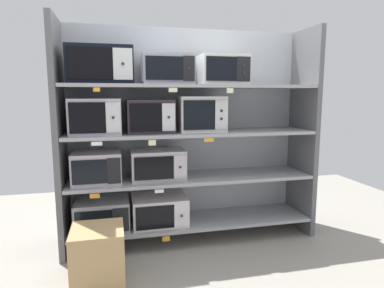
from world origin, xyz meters
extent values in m
cube|color=#9EA3A8|center=(0.00, 0.28, 1.05)|extent=(2.54, 0.04, 2.09)
cube|color=#5B5B5E|center=(-1.20, 0.00, 1.05)|extent=(0.05, 0.52, 2.09)
cube|color=#5B5B5E|center=(1.20, 0.00, 1.05)|extent=(0.05, 0.52, 2.09)
cube|color=#99999E|center=(0.00, 0.00, 0.18)|extent=(2.34, 0.52, 0.03)
cube|color=#A2A4AC|center=(-0.87, 0.00, 0.33)|extent=(0.49, 0.41, 0.27)
cube|color=black|center=(-0.93, -0.21, 0.33)|extent=(0.32, 0.01, 0.20)
cube|color=black|center=(-0.70, -0.21, 0.33)|extent=(0.14, 0.01, 0.22)
cylinder|color=#262628|center=(-0.70, -0.22, 0.30)|extent=(0.02, 0.01, 0.02)
cylinder|color=#262628|center=(-0.70, -0.22, 0.36)|extent=(0.02, 0.01, 0.02)
cube|color=silver|center=(-0.33, 0.00, 0.33)|extent=(0.52, 0.42, 0.27)
cube|color=black|center=(-0.39, -0.22, 0.33)|extent=(0.35, 0.01, 0.22)
cube|color=silver|center=(-0.15, -0.21, 0.33)|extent=(0.14, 0.01, 0.21)
cylinder|color=#262628|center=(-0.15, -0.22, 0.33)|extent=(0.02, 0.01, 0.02)
cube|color=beige|center=(-0.84, -0.26, 0.13)|extent=(0.06, 0.00, 0.05)
cube|color=orange|center=(-0.31, -0.26, 0.13)|extent=(0.07, 0.00, 0.05)
cube|color=#99999E|center=(0.00, 0.00, 0.62)|extent=(2.34, 0.52, 0.03)
cube|color=#BDB0BE|center=(-0.90, 0.00, 0.78)|extent=(0.43, 0.40, 0.28)
cube|color=black|center=(-0.95, -0.21, 0.78)|extent=(0.29, 0.01, 0.21)
cube|color=black|center=(-0.75, -0.20, 0.78)|extent=(0.11, 0.01, 0.23)
cube|color=#BDB3BA|center=(-0.34, 0.00, 0.78)|extent=(0.51, 0.34, 0.28)
cube|color=black|center=(-0.39, -0.17, 0.78)|extent=(0.36, 0.01, 0.21)
cube|color=#BDB3BA|center=(-0.15, -0.17, 0.78)|extent=(0.12, 0.01, 0.22)
cylinder|color=#262628|center=(-0.15, -0.18, 0.78)|extent=(0.02, 0.01, 0.02)
cube|color=orange|center=(-0.91, -0.26, 0.58)|extent=(0.08, 0.00, 0.04)
cube|color=white|center=(-0.36, -0.26, 0.59)|extent=(0.08, 0.00, 0.03)
cube|color=#99999E|center=(0.00, 0.00, 1.07)|extent=(2.34, 0.52, 0.03)
cube|color=#BAB0C3|center=(-0.89, 0.00, 1.24)|extent=(0.44, 0.39, 0.32)
cube|color=black|center=(-0.95, -0.20, 1.24)|extent=(0.30, 0.01, 0.26)
cube|color=silver|center=(-0.74, -0.20, 1.24)|extent=(0.12, 0.01, 0.25)
cylinder|color=#262628|center=(-0.74, -0.21, 1.24)|extent=(0.02, 0.01, 0.02)
cube|color=#342832|center=(-0.40, 0.00, 1.24)|extent=(0.43, 0.34, 0.31)
cube|color=black|center=(-0.46, -0.18, 1.24)|extent=(0.28, 0.01, 0.25)
cube|color=silver|center=(-0.26, -0.18, 1.24)|extent=(0.12, 0.01, 0.25)
cylinder|color=#262628|center=(-0.26, -0.18, 1.24)|extent=(0.02, 0.01, 0.02)
cube|color=silver|center=(0.09, 0.00, 1.25)|extent=(0.44, 0.32, 0.34)
cube|color=black|center=(0.03, -0.17, 1.25)|extent=(0.30, 0.01, 0.27)
cube|color=silver|center=(0.24, -0.17, 1.25)|extent=(0.12, 0.01, 0.27)
cylinder|color=#262628|center=(0.24, -0.17, 1.21)|extent=(0.02, 0.01, 0.02)
cylinder|color=#262628|center=(0.24, -0.17, 1.29)|extent=(0.02, 0.01, 0.02)
cube|color=white|center=(-0.88, -0.26, 1.03)|extent=(0.09, 0.00, 0.03)
cube|color=beige|center=(-0.42, -0.26, 1.02)|extent=(0.06, 0.00, 0.05)
cube|color=orange|center=(0.10, -0.26, 1.03)|extent=(0.09, 0.00, 0.03)
cube|color=#99999E|center=(0.00, 0.00, 1.51)|extent=(2.34, 0.52, 0.03)
cube|color=black|center=(-0.83, 0.00, 1.69)|extent=(0.56, 0.36, 0.33)
cube|color=black|center=(-0.91, -0.18, 1.69)|extent=(0.37, 0.01, 0.26)
cube|color=silver|center=(-0.64, -0.18, 1.69)|extent=(0.16, 0.01, 0.26)
cylinder|color=#262628|center=(-0.64, -0.19, 1.69)|extent=(0.02, 0.01, 0.02)
cube|color=#999BAE|center=(-0.24, 0.00, 1.66)|extent=(0.46, 0.34, 0.27)
cube|color=black|center=(-0.29, -0.18, 1.66)|extent=(0.33, 0.01, 0.20)
cube|color=black|center=(-0.07, -0.18, 1.66)|extent=(0.10, 0.01, 0.22)
cylinder|color=#262628|center=(-0.07, -0.18, 1.66)|extent=(0.02, 0.01, 0.02)
cube|color=silver|center=(0.30, 0.00, 1.67)|extent=(0.45, 0.34, 0.28)
cube|color=black|center=(0.23, -0.18, 1.67)|extent=(0.29, 0.01, 0.22)
cube|color=black|center=(0.45, -0.18, 1.67)|extent=(0.13, 0.01, 0.22)
cylinder|color=#262628|center=(0.45, -0.19, 1.64)|extent=(0.02, 0.01, 0.02)
cylinder|color=#262628|center=(0.45, -0.19, 1.70)|extent=(0.02, 0.01, 0.02)
cube|color=orange|center=(-0.86, -0.26, 1.48)|extent=(0.05, 0.00, 0.03)
cube|color=beige|center=(-0.23, -0.26, 1.47)|extent=(0.07, 0.00, 0.04)
cube|color=beige|center=(0.29, -0.26, 1.47)|extent=(0.06, 0.00, 0.04)
cube|color=tan|center=(-0.88, -0.66, 0.23)|extent=(0.38, 0.38, 0.45)
camera|label=1|loc=(-0.73, -3.10, 1.44)|focal=31.04mm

